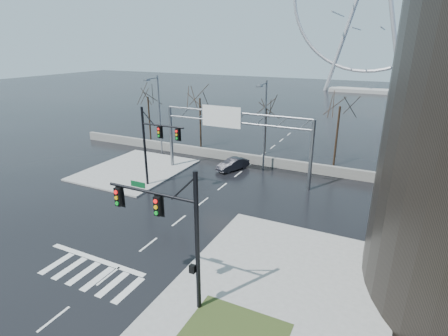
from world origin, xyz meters
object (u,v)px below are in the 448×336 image
Objects in this scene: signal_mast_far at (153,141)px; car at (233,164)px; sign_gantry at (232,130)px; signal_mast_near at (174,225)px.

car is at bearing 59.46° from signal_mast_far.
signal_mast_far is 1.99× the size of car.
signal_mast_near is at bearing -73.81° from sign_gantry.
signal_mast_far reaches higher than sign_gantry.
sign_gantry is at bearing 106.19° from signal_mast_near.
sign_gantry is at bearing 47.53° from signal_mast_far.
car is at bearing 106.60° from signal_mast_near.
signal_mast_far reaches higher than car.
signal_mast_far is at bearing 130.26° from signal_mast_near.
car is (-6.27, 21.03, -4.21)m from signal_mast_near.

